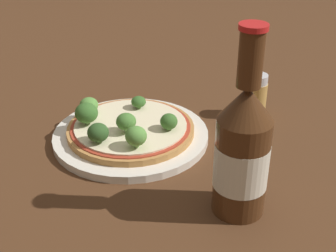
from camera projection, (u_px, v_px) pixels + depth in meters
ground_plane at (131, 133)px, 0.75m from camera, size 3.00×3.00×0.00m
plate at (131, 135)px, 0.73m from camera, size 0.24×0.24×0.01m
pizza at (131, 128)px, 0.73m from camera, size 0.20×0.20×0.01m
broccoli_floret_0 at (169, 122)px, 0.70m from camera, size 0.03×0.03×0.03m
broccoli_floret_1 at (126, 122)px, 0.69m from camera, size 0.03×0.03×0.03m
broccoli_floret_2 at (136, 136)px, 0.65m from camera, size 0.03×0.03×0.03m
broccoli_floret_3 at (98, 133)px, 0.67m from camera, size 0.03×0.03×0.03m
broccoli_floret_4 at (86, 113)px, 0.71m from camera, size 0.04×0.04×0.03m
broccoli_floret_5 at (89, 105)px, 0.75m from camera, size 0.03×0.03×0.03m
broccoli_floret_6 at (139, 102)px, 0.77m from camera, size 0.02×0.02×0.02m
beer_bottle at (242, 150)px, 0.54m from camera, size 0.07×0.07×0.24m
pepper_shaker at (256, 96)px, 0.79m from camera, size 0.04×0.04×0.08m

